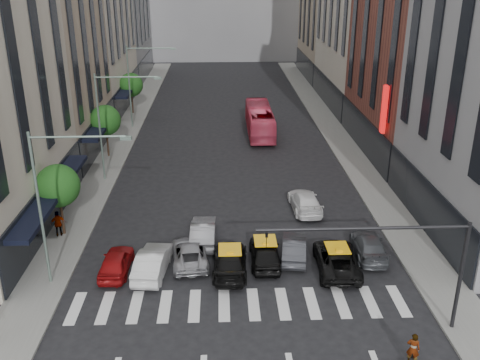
{
  "coord_description": "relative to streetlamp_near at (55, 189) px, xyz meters",
  "views": [
    {
      "loc": [
        -1.09,
        -22.88,
        17.12
      ],
      "look_at": [
        0.19,
        9.7,
        4.0
      ],
      "focal_mm": 40.0,
      "sensor_mm": 36.0,
      "label": 1
    }
  ],
  "objects": [
    {
      "name": "car_grey_curb",
      "position": [
        18.27,
        2.52,
        -5.23
      ],
      "size": [
        2.25,
        4.79,
        1.35
      ],
      "primitive_type": "imported",
      "rotation": [
        0.0,
        0.0,
        3.06
      ],
      "color": "#484B50",
      "rests_on": "ground"
    },
    {
      "name": "car_row2_right",
      "position": [
        15.24,
        9.39,
        -5.18
      ],
      "size": [
        2.24,
        5.05,
        1.44
      ],
      "primitive_type": "imported",
      "rotation": [
        0.0,
        0.0,
        3.19
      ],
      "color": "white",
      "rests_on": "ground"
    },
    {
      "name": "taxi_right",
      "position": [
        15.87,
        0.92,
        -5.18
      ],
      "size": [
        2.66,
        5.35,
        1.46
      ],
      "primitive_type": "imported",
      "rotation": [
        0.0,
        0.0,
        3.09
      ],
      "color": "black",
      "rests_on": "ground"
    },
    {
      "name": "building_left_b",
      "position": [
        -6.96,
        24.0,
        6.1
      ],
      "size": [
        8.0,
        16.0,
        24.0
      ],
      "primitive_type": "cube",
      "color": "tan",
      "rests_on": "ground"
    },
    {
      "name": "taxi_left",
      "position": [
        9.44,
        0.96,
        -5.18
      ],
      "size": [
        2.21,
        5.08,
        1.46
      ],
      "primitive_type": "imported",
      "rotation": [
        0.0,
        0.0,
        3.11
      ],
      "color": "black",
      "rests_on": "ground"
    },
    {
      "name": "taxi_center",
      "position": [
        11.62,
        1.83,
        -5.14
      ],
      "size": [
        1.83,
        4.5,
        1.53
      ],
      "primitive_type": "imported",
      "rotation": [
        0.0,
        0.0,
        3.14
      ],
      "color": "black",
      "rests_on": "ground"
    },
    {
      "name": "sidewalk_right",
      "position": [
        21.54,
        26.0,
        -5.83
      ],
      "size": [
        3.0,
        96.0,
        0.15
      ],
      "primitive_type": "cube",
      "color": "slate",
      "rests_on": "ground"
    },
    {
      "name": "car_white_front",
      "position": [
        4.84,
        0.91,
        -5.14
      ],
      "size": [
        2.11,
        4.79,
        1.53
      ],
      "primitive_type": "imported",
      "rotation": [
        0.0,
        0.0,
        3.03
      ],
      "color": "silver",
      "rests_on": "ground"
    },
    {
      "name": "sidewalk_left",
      "position": [
        -1.46,
        26.0,
        -5.83
      ],
      "size": [
        3.0,
        96.0,
        0.15
      ],
      "primitive_type": "cube",
      "color": "slate",
      "rests_on": "ground"
    },
    {
      "name": "motorcycle",
      "position": [
        17.54,
        -7.68,
        -5.44
      ],
      "size": [
        1.28,
        1.84,
        0.92
      ],
      "primitive_type": "imported",
      "rotation": [
        0.0,
        0.0,
        2.72
      ],
      "color": "black",
      "rests_on": "ground"
    },
    {
      "name": "tree_far",
      "position": [
        -1.76,
        38.0,
        -2.25
      ],
      "size": [
        2.88,
        2.88,
        4.95
      ],
      "color": "black",
      "rests_on": "sidewalk_left"
    },
    {
      "name": "liberty_sign",
      "position": [
        22.64,
        16.0,
        0.1
      ],
      "size": [
        0.3,
        0.7,
        4.0
      ],
      "color": "red",
      "rests_on": "ground"
    },
    {
      "name": "car_red",
      "position": [
        2.64,
        1.1,
        -5.21
      ],
      "size": [
        1.77,
        4.13,
        1.39
      ],
      "primitive_type": "imported",
      "rotation": [
        0.0,
        0.0,
        3.11
      ],
      "color": "maroon",
      "rests_on": "ground"
    },
    {
      "name": "ground",
      "position": [
        10.04,
        -4.0,
        -5.9
      ],
      "size": [
        160.0,
        160.0,
        0.0
      ],
      "primitive_type": "plane",
      "color": "black",
      "rests_on": "ground"
    },
    {
      "name": "building_right_b",
      "position": [
        27.04,
        23.0,
        7.1
      ],
      "size": [
        8.0,
        18.0,
        26.0
      ],
      "primitive_type": "cube",
      "color": "brown",
      "rests_on": "ground"
    },
    {
      "name": "tree_mid",
      "position": [
        -1.76,
        22.0,
        -2.25
      ],
      "size": [
        2.88,
        2.88,
        4.95
      ],
      "color": "black",
      "rests_on": "sidewalk_left"
    },
    {
      "name": "streetlamp_mid",
      "position": [
        0.0,
        16.0,
        0.0
      ],
      "size": [
        5.38,
        0.25,
        9.0
      ],
      "color": "gray",
      "rests_on": "sidewalk_left"
    },
    {
      "name": "traffic_signal",
      "position": [
        17.74,
        -5.0,
        -1.43
      ],
      "size": [
        10.1,
        0.2,
        6.0
      ],
      "color": "black",
      "rests_on": "ground"
    },
    {
      "name": "car_row2_left",
      "position": [
        7.75,
        4.69,
        -5.15
      ],
      "size": [
        1.68,
        4.61,
        1.51
      ],
      "primitive_type": "imported",
      "rotation": [
        0.0,
        0.0,
        3.12
      ],
      "color": "gray",
      "rests_on": "ground"
    },
    {
      "name": "streetlamp_far",
      "position": [
        0.0,
        32.0,
        0.0
      ],
      "size": [
        5.38,
        0.25,
        9.0
      ],
      "color": "gray",
      "rests_on": "sidewalk_left"
    },
    {
      "name": "rider",
      "position": [
        17.54,
        -7.68,
        -4.18
      ],
      "size": [
        0.69,
        0.59,
        1.61
      ],
      "primitive_type": "imported",
      "rotation": [
        0.0,
        0.0,
        2.72
      ],
      "color": "gray",
      "rests_on": "motorcycle"
    },
    {
      "name": "streetlamp_near",
      "position": [
        0.0,
        0.0,
        0.0
      ],
      "size": [
        5.38,
        0.25,
        9.0
      ],
      "color": "gray",
      "rests_on": "sidewalk_left"
    },
    {
      "name": "car_silver",
      "position": [
        6.98,
        2.12,
        -5.25
      ],
      "size": [
        2.62,
        4.88,
        1.3
      ],
      "primitive_type": "imported",
      "rotation": [
        0.0,
        0.0,
        3.24
      ],
      "color": "gray",
      "rests_on": "ground"
    },
    {
      "name": "bus",
      "position": [
        13.28,
        29.14,
        -4.38
      ],
      "size": [
        2.58,
        10.97,
        3.05
      ],
      "primitive_type": "imported",
      "rotation": [
        0.0,
        0.0,
        3.14
      ],
      "color": "#DE4160",
      "rests_on": "ground"
    },
    {
      "name": "pedestrian_far",
      "position": [
        -1.98,
        5.67,
        -4.86
      ],
      "size": [
        1.13,
        0.71,
        1.79
      ],
      "primitive_type": "imported",
      "rotation": [
        0.0,
        0.0,
        3.42
      ],
      "color": "gray",
      "rests_on": "sidewalk_left"
    },
    {
      "name": "car_grey_mid",
      "position": [
        13.49,
        2.43,
        -5.22
      ],
      "size": [
        2.0,
        4.31,
        1.37
      ],
      "primitive_type": "imported",
      "rotation": [
        0.0,
        0.0,
        3.0
      ],
      "color": "#36383D",
      "rests_on": "ground"
    },
    {
      "name": "tree_near",
      "position": [
        -1.76,
        6.0,
        -2.25
      ],
      "size": [
        2.88,
        2.88,
        4.95
      ],
      "color": "black",
      "rests_on": "sidewalk_left"
    }
  ]
}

